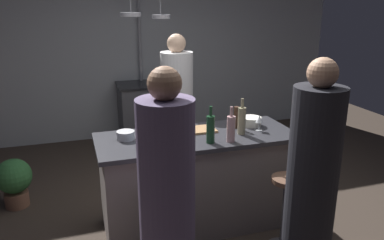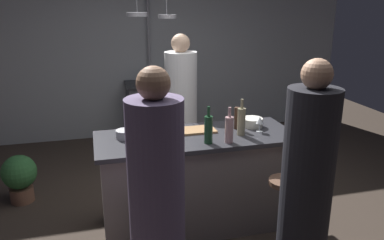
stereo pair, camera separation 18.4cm
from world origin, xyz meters
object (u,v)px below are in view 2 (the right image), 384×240
(stove_range, at_px, (154,112))
(wine_bottle_green, at_px, (208,129))
(mixing_bowl_ceramic, at_px, (252,122))
(wine_glass_near_left_guest, at_px, (175,125))
(guest_left, at_px, (157,207))
(wine_glass_by_chef, at_px, (260,121))
(cutting_board, at_px, (198,130))
(mixing_bowl_blue, at_px, (146,140))
(pepper_mill, at_px, (237,118))
(mixing_bowl_steel, at_px, (125,134))
(wine_bottle_rose, at_px, (229,129))
(guest_right, at_px, (306,188))
(bar_stool_left, at_px, (153,232))
(wine_bottle_red, at_px, (164,122))
(wine_bottle_white, at_px, (241,121))
(bar_stool_right, at_px, (282,213))
(chef, at_px, (181,115))
(potted_plant, at_px, (20,176))

(stove_range, bearing_deg, wine_bottle_green, -88.98)
(mixing_bowl_ceramic, bearing_deg, wine_glass_near_left_guest, -173.32)
(guest_left, height_order, wine_glass_by_chef, guest_left)
(cutting_board, height_order, mixing_bowl_blue, mixing_bowl_blue)
(pepper_mill, bearing_deg, wine_glass_near_left_guest, -174.27)
(cutting_board, height_order, mixing_bowl_steel, mixing_bowl_steel)
(stove_range, bearing_deg, wine_bottle_rose, -85.29)
(stove_range, xyz_separation_m, guest_right, (0.53, -3.44, 0.35))
(bar_stool_left, bearing_deg, stove_range, 80.60)
(pepper_mill, bearing_deg, guest_left, -131.76)
(wine_bottle_green, distance_m, wine_glass_near_left_guest, 0.33)
(wine_bottle_red, xyz_separation_m, wine_glass_near_left_guest, (0.09, -0.09, -0.01))
(wine_glass_by_chef, bearing_deg, stove_range, 103.26)
(bar_stool_left, bearing_deg, wine_bottle_white, 30.56)
(bar_stool_right, bearing_deg, mixing_bowl_blue, 153.03)
(wine_glass_by_chef, xyz_separation_m, mixing_bowl_blue, (-1.06, -0.04, -0.08))
(cutting_board, height_order, mixing_bowl_ceramic, mixing_bowl_ceramic)
(guest_left, bearing_deg, pepper_mill, 48.24)
(stove_range, height_order, guest_right, guest_right)
(wine_glass_near_left_guest, bearing_deg, stove_range, 85.63)
(wine_bottle_red, bearing_deg, wine_glass_by_chef, -10.71)
(stove_range, bearing_deg, chef, -86.38)
(chef, bearing_deg, stove_range, 93.62)
(stove_range, relative_size, wine_bottle_rose, 2.87)
(guest_right, bearing_deg, guest_left, 179.16)
(bar_stool_left, bearing_deg, guest_right, -19.58)
(guest_left, distance_m, potted_plant, 2.25)
(guest_left, bearing_deg, wine_bottle_rose, 44.25)
(wine_bottle_red, distance_m, wine_bottle_white, 0.70)
(stove_range, bearing_deg, guest_right, -81.21)
(guest_right, height_order, wine_bottle_rose, guest_right)
(wine_bottle_green, relative_size, mixing_bowl_ceramic, 1.61)
(pepper_mill, bearing_deg, wine_glass_by_chef, -38.33)
(stove_range, bearing_deg, cutting_board, -88.84)
(wine_bottle_rose, bearing_deg, guest_right, -67.46)
(stove_range, xyz_separation_m, bar_stool_left, (-0.51, -3.07, -0.07))
(guest_right, xyz_separation_m, wine_glass_near_left_guest, (-0.72, 1.01, 0.21))
(wine_glass_by_chef, relative_size, mixing_bowl_ceramic, 0.73)
(wine_glass_by_chef, bearing_deg, guest_left, -140.45)
(guest_left, bearing_deg, wine_glass_by_chef, 39.55)
(chef, bearing_deg, wine_glass_near_left_guest, -106.00)
(stove_range, bearing_deg, mixing_bowl_ceramic, -75.83)
(chef, distance_m, bar_stool_right, 1.73)
(wine_bottle_rose, height_order, mixing_bowl_ceramic, wine_bottle_rose)
(pepper_mill, height_order, wine_bottle_red, wine_bottle_red)
(potted_plant, xyz_separation_m, mixing_bowl_steel, (1.06, -0.80, 0.64))
(wine_bottle_white, bearing_deg, cutting_board, 149.47)
(guest_left, relative_size, wine_glass_near_left_guest, 11.66)
(wine_bottle_rose, bearing_deg, mixing_bowl_ceramic, 44.27)
(bar_stool_left, xyz_separation_m, bar_stool_right, (1.08, 0.00, 0.00))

